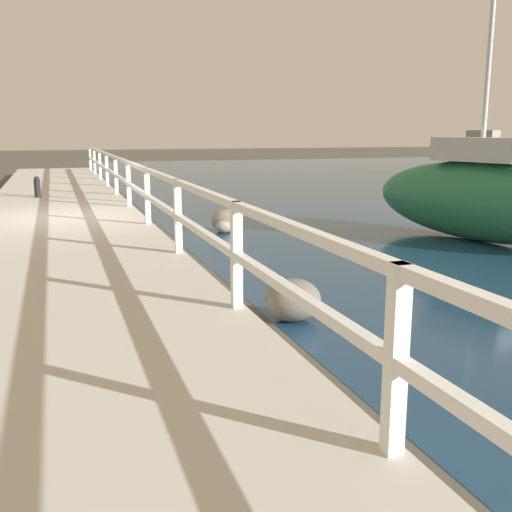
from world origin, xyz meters
name	(u,v)px	position (x,y,z in m)	size (l,w,h in m)	color
ground_plane	(62,232)	(0.00, 0.00, 0.00)	(120.00, 120.00, 0.00)	#4C473D
dock_walkway	(62,225)	(0.00, 0.00, 0.16)	(3.35, 36.00, 0.31)	beige
railing	(137,180)	(1.58, 0.00, 1.04)	(0.10, 32.50, 1.07)	white
boulder_downstream	(293,300)	(2.31, -7.05, 0.24)	(0.63, 0.57, 0.47)	#666056
boulder_mid_strip	(226,220)	(3.26, -0.99, 0.23)	(0.63, 0.56, 0.47)	slate
boulder_far_strip	(224,226)	(3.17, -1.18, 0.14)	(0.37, 0.33, 0.28)	gray
mooring_bollard	(37,187)	(-0.53, 4.26, 0.60)	(0.16, 0.16, 0.57)	black
sailboat_navy	(481,157)	(19.04, 10.67, 0.89)	(2.43, 3.60, 7.35)	#192347
sailboat_green	(479,197)	(7.51, -3.55, 0.84)	(2.17, 5.21, 6.99)	#236B42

